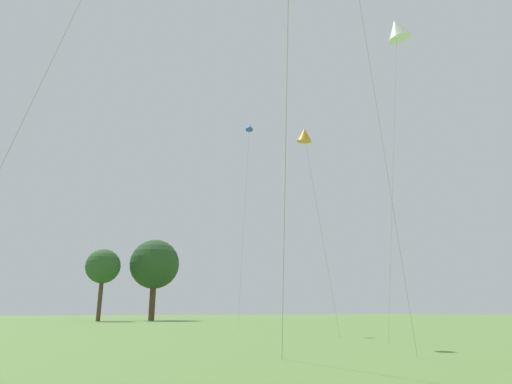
# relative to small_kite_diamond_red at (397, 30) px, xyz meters

# --- Properties ---
(small_kite_diamond_red) EXTENTS (1.76, 2.22, 17.38)m
(small_kite_diamond_red) POSITION_rel_small_kite_diamond_red_xyz_m (0.00, 0.00, 0.00)
(small_kite_diamond_red) COLOR white
(small_kite_diamond_red) RESTS_ON ground
(small_kite_bird_shape) EXTENTS (0.87, 2.76, 15.76)m
(small_kite_bird_shape) POSITION_rel_small_kite_diamond_red_xyz_m (-2.09, 13.25, -1.41)
(small_kite_bird_shape) COLOR blue
(small_kite_bird_shape) RESTS_ON ground
(small_kite_triangle_green) EXTENTS (4.57, 3.27, 10.70)m
(small_kite_triangle_green) POSITION_rel_small_kite_diamond_red_xyz_m (-4.61, 2.74, -6.38)
(small_kite_triangle_green) COLOR orange
(small_kite_triangle_green) RESTS_ON ground
(tree_oak_right) EXTENTS (7.69, 7.69, 12.45)m
(tree_oak_right) POSITION_rel_small_kite_diamond_red_xyz_m (3.06, 53.30, -8.12)
(tree_oak_right) COLOR #513823
(tree_oak_right) RESTS_ON ground
(tree_pine_center) EXTENTS (5.00, 5.00, 10.32)m
(tree_pine_center) POSITION_rel_small_kite_diamond_red_xyz_m (-4.88, 52.62, -8.92)
(tree_pine_center) COLOR #513823
(tree_pine_center) RESTS_ON ground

